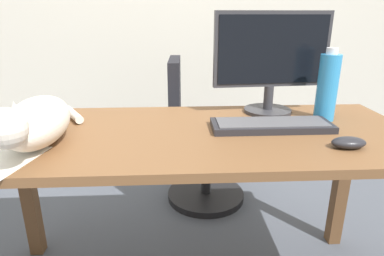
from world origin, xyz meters
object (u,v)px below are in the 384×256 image
at_px(office_chair, 198,144).
at_px(cat, 36,122).
at_px(water_bottle, 327,87).
at_px(monitor, 272,59).
at_px(keyboard, 271,125).
at_px(computer_mouse, 349,143).

relative_size(office_chair, cat, 1.44).
bearing_deg(water_bottle, monitor, 150.45).
relative_size(office_chair, keyboard, 2.01).
height_order(office_chair, monitor, monitor).
xyz_separation_m(cat, water_bottle, (1.03, 0.23, 0.05)).
height_order(office_chair, water_bottle, water_bottle).
distance_m(keyboard, water_bottle, 0.29).
xyz_separation_m(cat, computer_mouse, (0.98, -0.07, -0.06)).
xyz_separation_m(office_chair, keyboard, (0.22, -0.73, 0.36)).
relative_size(cat, computer_mouse, 5.59).
relative_size(office_chair, water_bottle, 3.14).
distance_m(cat, water_bottle, 1.06).
height_order(computer_mouse, water_bottle, water_bottle).
bearing_deg(keyboard, monitor, 78.29).
bearing_deg(keyboard, office_chair, 106.62).
xyz_separation_m(office_chair, water_bottle, (0.46, -0.63, 0.48)).
bearing_deg(water_bottle, keyboard, -157.51).
height_order(cat, computer_mouse, cat).
xyz_separation_m(office_chair, monitor, (0.26, -0.52, 0.57)).
bearing_deg(monitor, office_chair, 116.78).
bearing_deg(office_chair, water_bottle, -53.94).
xyz_separation_m(keyboard, computer_mouse, (0.19, -0.20, 0.00)).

